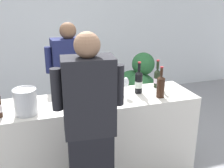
{
  "coord_description": "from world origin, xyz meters",
  "views": [
    {
      "loc": [
        -0.61,
        -2.49,
        1.99
      ],
      "look_at": [
        0.19,
        0.0,
        1.09
      ],
      "focal_mm": 42.81,
      "sensor_mm": 36.0,
      "label": 1
    }
  ],
  "objects_px": {
    "wine_bottle_5": "(139,82)",
    "wine_glass": "(126,83)",
    "wine_bottle_4": "(100,86)",
    "wine_bottle_8": "(103,93)",
    "person_server": "(71,93)",
    "wine_bottle_6": "(81,88)",
    "person_guest": "(90,142)",
    "wine_bottle_1": "(64,91)",
    "potted_shrub": "(138,86)",
    "wine_bottle_3": "(157,78)",
    "ice_bucket": "(25,102)",
    "wine_bottle_7": "(112,81)",
    "wine_bottle_0": "(161,86)"
  },
  "relations": [
    {
      "from": "wine_bottle_1",
      "to": "potted_shrub",
      "type": "bearing_deg",
      "value": 39.24
    },
    {
      "from": "wine_bottle_0",
      "to": "potted_shrub",
      "type": "bearing_deg",
      "value": 77.66
    },
    {
      "from": "ice_bucket",
      "to": "potted_shrub",
      "type": "distance_m",
      "value": 2.06
    },
    {
      "from": "wine_bottle_7",
      "to": "ice_bucket",
      "type": "relative_size",
      "value": 1.37
    },
    {
      "from": "wine_bottle_4",
      "to": "person_guest",
      "type": "height_order",
      "value": "person_guest"
    },
    {
      "from": "wine_bottle_3",
      "to": "person_server",
      "type": "height_order",
      "value": "person_server"
    },
    {
      "from": "potted_shrub",
      "to": "wine_bottle_0",
      "type": "bearing_deg",
      "value": -102.34
    },
    {
      "from": "wine_bottle_4",
      "to": "person_server",
      "type": "distance_m",
      "value": 0.62
    },
    {
      "from": "wine_bottle_8",
      "to": "wine_glass",
      "type": "height_order",
      "value": "wine_bottle_8"
    },
    {
      "from": "wine_bottle_8",
      "to": "person_server",
      "type": "bearing_deg",
      "value": 104.54
    },
    {
      "from": "wine_bottle_0",
      "to": "wine_bottle_4",
      "type": "distance_m",
      "value": 0.64
    },
    {
      "from": "wine_bottle_3",
      "to": "wine_bottle_8",
      "type": "distance_m",
      "value": 0.81
    },
    {
      "from": "person_guest",
      "to": "potted_shrub",
      "type": "bearing_deg",
      "value": 56.1
    },
    {
      "from": "wine_bottle_0",
      "to": "wine_bottle_4",
      "type": "bearing_deg",
      "value": 161.2
    },
    {
      "from": "wine_bottle_6",
      "to": "wine_bottle_7",
      "type": "relative_size",
      "value": 1.05
    },
    {
      "from": "wine_bottle_0",
      "to": "wine_bottle_7",
      "type": "relative_size",
      "value": 1.01
    },
    {
      "from": "wine_bottle_5",
      "to": "wine_glass",
      "type": "xyz_separation_m",
      "value": [
        -0.17,
        -0.05,
        0.02
      ]
    },
    {
      "from": "wine_bottle_6",
      "to": "person_server",
      "type": "distance_m",
      "value": 0.6
    },
    {
      "from": "wine_bottle_5",
      "to": "wine_glass",
      "type": "relative_size",
      "value": 1.68
    },
    {
      "from": "wine_bottle_3",
      "to": "wine_bottle_4",
      "type": "distance_m",
      "value": 0.72
    },
    {
      "from": "person_guest",
      "to": "wine_bottle_4",
      "type": "bearing_deg",
      "value": 68.71
    },
    {
      "from": "wine_bottle_6",
      "to": "person_guest",
      "type": "distance_m",
      "value": 0.72
    },
    {
      "from": "ice_bucket",
      "to": "wine_bottle_7",
      "type": "bearing_deg",
      "value": 18.37
    },
    {
      "from": "wine_bottle_4",
      "to": "wine_glass",
      "type": "height_order",
      "value": "wine_bottle_4"
    },
    {
      "from": "wine_bottle_3",
      "to": "wine_bottle_7",
      "type": "xyz_separation_m",
      "value": [
        -0.55,
        0.01,
        0.01
      ]
    },
    {
      "from": "wine_bottle_5",
      "to": "ice_bucket",
      "type": "xyz_separation_m",
      "value": [
        -1.18,
        -0.19,
        -0.01
      ]
    },
    {
      "from": "wine_bottle_1",
      "to": "wine_glass",
      "type": "relative_size",
      "value": 1.44
    },
    {
      "from": "wine_bottle_4",
      "to": "wine_bottle_8",
      "type": "xyz_separation_m",
      "value": [
        -0.03,
        -0.23,
        0.01
      ]
    },
    {
      "from": "wine_bottle_4",
      "to": "wine_bottle_5",
      "type": "height_order",
      "value": "wine_bottle_5"
    },
    {
      "from": "wine_bottle_8",
      "to": "wine_bottle_1",
      "type": "bearing_deg",
      "value": 148.78
    },
    {
      "from": "wine_bottle_6",
      "to": "person_server",
      "type": "xyz_separation_m",
      "value": [
        -0.02,
        0.54,
        -0.25
      ]
    },
    {
      "from": "wine_bottle_5",
      "to": "ice_bucket",
      "type": "distance_m",
      "value": 1.2
    },
    {
      "from": "wine_bottle_8",
      "to": "wine_bottle_7",
      "type": "bearing_deg",
      "value": 58.89
    },
    {
      "from": "person_server",
      "to": "person_guest",
      "type": "distance_m",
      "value": 1.23
    },
    {
      "from": "wine_bottle_0",
      "to": "wine_bottle_3",
      "type": "height_order",
      "value": "wine_bottle_0"
    },
    {
      "from": "wine_bottle_6",
      "to": "potted_shrub",
      "type": "xyz_separation_m",
      "value": [
        1.07,
        1.01,
        -0.44
      ]
    },
    {
      "from": "wine_bottle_4",
      "to": "wine_bottle_7",
      "type": "distance_m",
      "value": 0.2
    },
    {
      "from": "wine_bottle_0",
      "to": "wine_bottle_8",
      "type": "bearing_deg",
      "value": -177.9
    },
    {
      "from": "wine_bottle_3",
      "to": "wine_glass",
      "type": "xyz_separation_m",
      "value": [
        -0.44,
        -0.16,
        0.03
      ]
    },
    {
      "from": "wine_bottle_0",
      "to": "person_server",
      "type": "height_order",
      "value": "person_server"
    },
    {
      "from": "wine_bottle_1",
      "to": "wine_bottle_3",
      "type": "bearing_deg",
      "value": 5.79
    },
    {
      "from": "wine_bottle_4",
      "to": "wine_bottle_5",
      "type": "distance_m",
      "value": 0.44
    },
    {
      "from": "wine_bottle_6",
      "to": "person_guest",
      "type": "xyz_separation_m",
      "value": [
        -0.07,
        -0.69,
        -0.22
      ]
    },
    {
      "from": "wine_bottle_6",
      "to": "wine_glass",
      "type": "relative_size",
      "value": 1.65
    },
    {
      "from": "wine_bottle_3",
      "to": "wine_bottle_8",
      "type": "xyz_separation_m",
      "value": [
        -0.74,
        -0.32,
        0.01
      ]
    },
    {
      "from": "potted_shrub",
      "to": "person_server",
      "type": "bearing_deg",
      "value": -156.58
    },
    {
      "from": "wine_bottle_8",
      "to": "wine_glass",
      "type": "relative_size",
      "value": 1.65
    },
    {
      "from": "wine_bottle_1",
      "to": "potted_shrub",
      "type": "height_order",
      "value": "wine_bottle_1"
    },
    {
      "from": "wine_bottle_7",
      "to": "person_server",
      "type": "relative_size",
      "value": 0.2
    },
    {
      "from": "wine_bottle_5",
      "to": "wine_bottle_8",
      "type": "distance_m",
      "value": 0.51
    }
  ]
}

